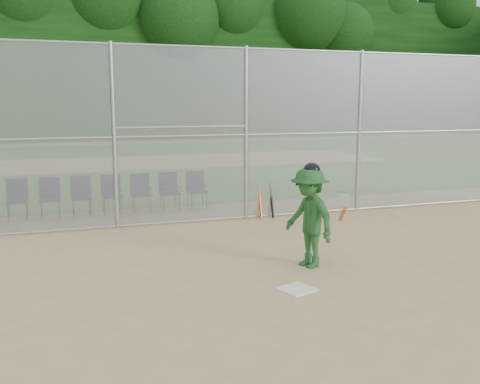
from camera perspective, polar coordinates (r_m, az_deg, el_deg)
name	(u,v)px	position (r m, az deg, el deg)	size (l,w,h in m)	color
ground	(296,294)	(7.92, 5.96, -10.74)	(100.00, 100.00, 0.00)	tan
grass_strip	(131,163)	(25.08, -11.53, 3.08)	(100.00, 100.00, 0.00)	#316F21
dirt_patch_far	(131,163)	(25.08, -11.53, 3.09)	(24.00, 24.00, 0.00)	tan
backstop_fence	(204,132)	(12.16, -3.83, 6.36)	(16.09, 0.09, 4.00)	gray
treeline	(122,44)	(27.06, -12.50, 15.17)	(81.00, 60.00, 11.00)	black
home_plate	(297,289)	(8.07, 6.05, -10.26)	(0.46, 0.46, 0.02)	white
batter_at_plate	(309,217)	(8.98, 7.39, -2.65)	(1.03, 1.38, 1.77)	#205022
water_cooler	(343,198)	(14.56, 10.89, -0.65)	(0.32, 0.32, 0.41)	white
spare_bats	(266,200)	(12.82, 2.76, -0.91)	(0.36, 0.30, 0.84)	#D84C14
chair_3	(17,200)	(13.56, -22.68, -0.80)	(0.54, 0.52, 0.96)	#0F123A
chair_4	(50,198)	(13.52, -19.62, -0.64)	(0.54, 0.52, 0.96)	#0F123A
chair_5	(81,197)	(13.53, -16.56, -0.47)	(0.54, 0.52, 0.96)	#0F123A
chair_6	(112,195)	(13.57, -13.51, -0.31)	(0.54, 0.52, 0.96)	#0F123A
chair_7	(141,193)	(13.66, -10.48, -0.15)	(0.54, 0.52, 0.96)	#0F123A
chair_8	(170,192)	(13.78, -7.50, 0.02)	(0.54, 0.52, 0.96)	#0F123A
chair_9	(197,190)	(13.93, -4.59, 0.18)	(0.54, 0.52, 0.96)	#0F123A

